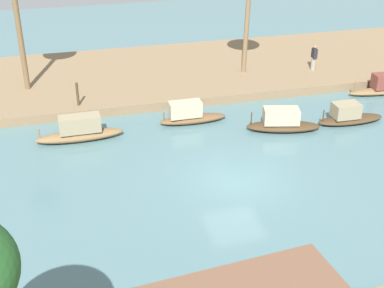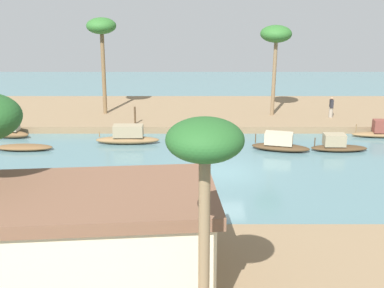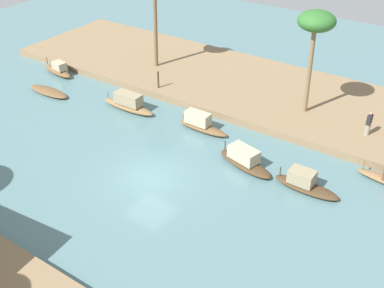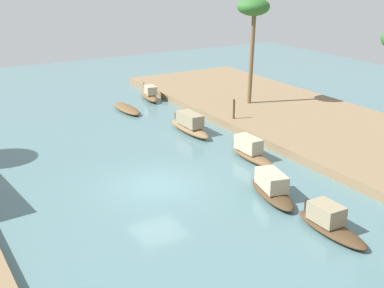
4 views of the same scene
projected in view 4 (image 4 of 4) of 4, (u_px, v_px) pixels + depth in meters
The scene contains 10 objects.
river_water at pixel (157, 186), 25.28m from camera, with size 68.20×68.20×0.00m, color slate.
riverbank_left at pixel (350, 137), 31.46m from camera, with size 41.99×10.42×0.50m, color #846B4C.
sampan_with_tall_canopy at pixel (190, 125), 32.80m from camera, with size 4.31×1.03×1.31m.
sampan_foreground at pixel (127, 109), 37.62m from camera, with size 3.71×1.12×0.38m.
sampan_with_red_awning at pixel (329, 223), 20.85m from camera, with size 3.67×1.15×1.14m.
sampan_open_hull at pixel (251, 151), 28.41m from camera, with size 3.58×0.87×1.24m.
sampan_downstream_large at pixel (272, 188), 23.89m from camera, with size 3.94×2.05×1.21m.
sampan_midstream at pixel (150, 95), 40.56m from camera, with size 3.47×1.43×1.18m.
mooring_post at pixel (234, 109), 33.99m from camera, with size 0.14×0.14×1.30m, color #4C3823.
palm_tree_left_far at pixel (253, 11), 35.80m from camera, with size 2.26×2.26×7.43m.
Camera 4 is at (-20.81, 10.27, 10.37)m, focal length 48.72 mm.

